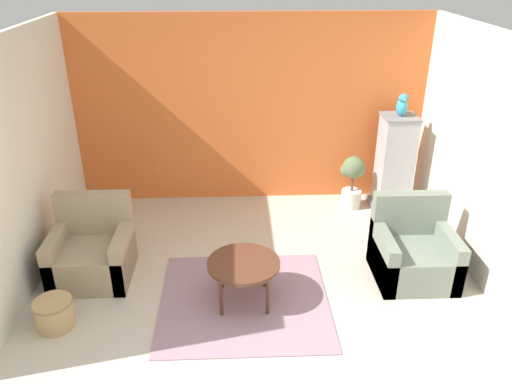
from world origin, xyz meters
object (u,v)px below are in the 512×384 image
object	(u,v)px
birdcage	(394,165)
wicker_basket	(54,313)
coffee_table	(244,266)
armchair_left	(93,253)
armchair_right	(413,254)
parrot	(402,105)
potted_plant	(353,178)

from	to	relation	value
birdcage	wicker_basket	size ratio (longest dim) A/B	3.57
coffee_table	armchair_left	xyz separation A→B (m)	(-1.57, 0.51, -0.14)
coffee_table	armchair_right	size ratio (longest dim) A/B	0.82
armchair_right	parrot	world-z (taller)	parrot
birdcage	armchair_left	bearing A→B (deg)	-158.44
coffee_table	parrot	distance (m)	2.94
armchair_left	potted_plant	world-z (taller)	armchair_left
coffee_table	parrot	world-z (taller)	parrot
armchair_right	birdcage	bearing A→B (deg)	82.01
potted_plant	wicker_basket	distance (m)	3.93
coffee_table	armchair_right	distance (m)	1.82
potted_plant	coffee_table	bearing A→B (deg)	-127.07
armchair_right	armchair_left	bearing A→B (deg)	177.42
potted_plant	wicker_basket	xyz separation A→B (m)	(-3.21, -2.25, -0.27)
parrot	birdcage	bearing A→B (deg)	-90.00
armchair_left	birdcage	size ratio (longest dim) A/B	0.67
armchair_right	parrot	xyz separation A→B (m)	(0.22, 1.56, 1.14)
coffee_table	birdcage	bearing A→B (deg)	43.84
wicker_basket	coffee_table	bearing A→B (deg)	9.63
birdcage	wicker_basket	distance (m)	4.37
armchair_left	parrot	bearing A→B (deg)	21.60
armchair_right	birdcage	distance (m)	1.62
parrot	armchair_left	bearing A→B (deg)	-158.40
armchair_right	birdcage	xyz separation A→B (m)	(0.22, 1.56, 0.35)
armchair_right	potted_plant	bearing A→B (deg)	100.63
wicker_basket	birdcage	bearing A→B (deg)	30.64
birdcage	parrot	distance (m)	0.79
armchair_left	coffee_table	bearing A→B (deg)	-17.84
parrot	potted_plant	bearing A→B (deg)	176.07
coffee_table	potted_plant	world-z (taller)	potted_plant
parrot	wicker_basket	world-z (taller)	parrot
coffee_table	potted_plant	size ratio (longest dim) A/B	0.97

